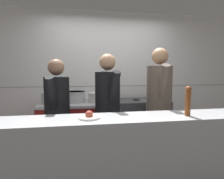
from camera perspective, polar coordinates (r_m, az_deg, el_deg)
name	(u,v)px	position (r m, az deg, el deg)	size (l,w,h in m)	color
wall_back_tiled	(107,79)	(3.52, -1.57, 3.61)	(8.00, 0.06, 2.60)	white
oven_range	(76,127)	(3.23, -11.71, -12.02)	(1.21, 0.71, 0.89)	maroon
prep_counter	(138,124)	(3.37, 8.57, -11.11)	(1.02, 0.65, 0.91)	#38383D
pass_counter	(121,162)	(1.98, 3.09, -22.69)	(2.78, 0.45, 0.96)	#B7BABF
stock_pot	(51,97)	(3.17, -19.26, -2.48)	(0.33, 0.33, 0.18)	#B7BABF
sauce_pot	(76,96)	(3.17, -11.70, -2.22)	(0.34, 0.34, 0.19)	#B7BABF
braising_pot	(98,97)	(3.13, -4.65, -2.48)	(0.35, 0.35, 0.16)	beige
chefs_knife	(142,100)	(3.21, 9.85, -3.47)	(0.36, 0.21, 0.02)	#B7BABF
plated_dish_main	(89,116)	(1.76, -7.47, -8.69)	(0.22, 0.22, 0.08)	white
pepper_mill	(188,100)	(1.99, 23.57, -3.25)	(0.06, 0.06, 0.31)	brown
chef_head_cook	(57,113)	(2.44, -17.38, -7.27)	(0.36, 0.70, 1.59)	black
chef_sous	(108,108)	(2.41, -1.45, -6.15)	(0.41, 0.73, 1.67)	black
chef_line	(159,103)	(2.63, 15.03, -4.16)	(0.42, 0.77, 1.76)	black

